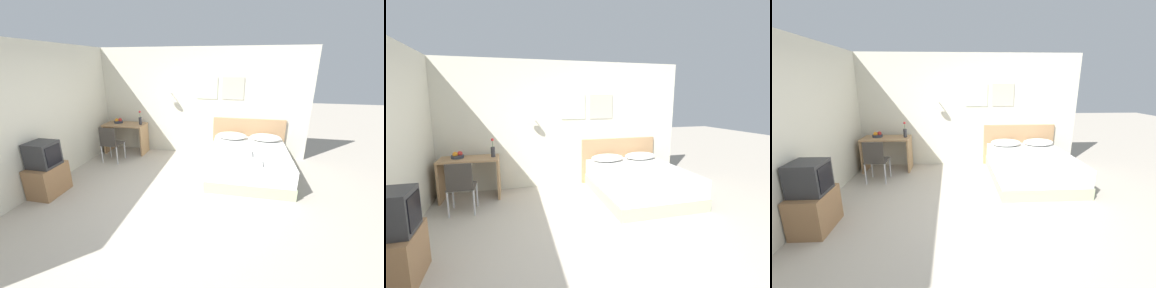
# 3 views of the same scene
# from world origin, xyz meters

# --- Properties ---
(ground_plane) EXTENTS (24.00, 24.00, 0.00)m
(ground_plane) POSITION_xyz_m (0.00, 0.00, 0.00)
(ground_plane) COLOR #B2A899
(wall_back) EXTENTS (5.60, 0.31, 2.65)m
(wall_back) POSITION_xyz_m (0.01, 2.59, 1.33)
(wall_back) COLOR beige
(wall_back) RESTS_ON ground_plane
(wall_left) EXTENTS (0.06, 5.56, 2.65)m
(wall_left) POSITION_xyz_m (-2.43, -0.22, 1.32)
(wall_left) COLOR beige
(wall_left) RESTS_ON ground_plane
(bed) EXTENTS (1.62, 1.98, 0.54)m
(bed) POSITION_xyz_m (1.41, 1.52, 0.27)
(bed) COLOR #B2C693
(bed) RESTS_ON ground_plane
(headboard) EXTENTS (1.74, 0.06, 0.98)m
(headboard) POSITION_xyz_m (1.41, 2.53, 0.49)
(headboard) COLOR #A87F56
(headboard) RESTS_ON ground_plane
(pillow_left) EXTENTS (0.70, 0.45, 0.15)m
(pillow_left) POSITION_xyz_m (1.02, 2.23, 0.62)
(pillow_left) COLOR white
(pillow_left) RESTS_ON bed
(pillow_right) EXTENTS (0.70, 0.45, 0.15)m
(pillow_right) POSITION_xyz_m (1.80, 2.23, 0.62)
(pillow_right) COLOR white
(pillow_right) RESTS_ON bed
(folded_towel_near_foot) EXTENTS (0.27, 0.30, 0.06)m
(folded_towel_near_foot) POSITION_xyz_m (1.32, 1.22, 0.57)
(folded_towel_near_foot) COLOR white
(folded_towel_near_foot) RESTS_ON bed
(folded_towel_mid_bed) EXTENTS (0.34, 0.27, 0.06)m
(folded_towel_mid_bed) POSITION_xyz_m (1.45, 0.77, 0.57)
(folded_towel_mid_bed) COLOR white
(folded_towel_mid_bed) RESTS_ON bed
(desk) EXTENTS (1.06, 0.55, 0.78)m
(desk) POSITION_xyz_m (-1.74, 2.23, 0.53)
(desk) COLOR #A87F56
(desk) RESTS_ON ground_plane
(desk_chair) EXTENTS (0.43, 0.43, 0.88)m
(desk_chair) POSITION_xyz_m (-1.78, 1.51, 0.52)
(desk_chair) COLOR #3D3833
(desk_chair) RESTS_ON ground_plane
(fruit_bowl) EXTENTS (0.22, 0.22, 0.13)m
(fruit_bowl) POSITION_xyz_m (-1.94, 2.28, 0.83)
(fruit_bowl) COLOR #333842
(fruit_bowl) RESTS_ON desk
(flower_vase) EXTENTS (0.08, 0.08, 0.36)m
(flower_vase) POSITION_xyz_m (-1.31, 2.23, 0.91)
(flower_vase) COLOR #333338
(flower_vase) RESTS_ON desk
(tv_stand) EXTENTS (0.45, 0.62, 0.55)m
(tv_stand) POSITION_xyz_m (-2.15, -0.05, 0.28)
(tv_stand) COLOR #8E6642
(tv_stand) RESTS_ON ground_plane
(television) EXTENTS (0.44, 0.41, 0.44)m
(television) POSITION_xyz_m (-2.15, -0.05, 0.77)
(television) COLOR #2D2D30
(television) RESTS_ON tv_stand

